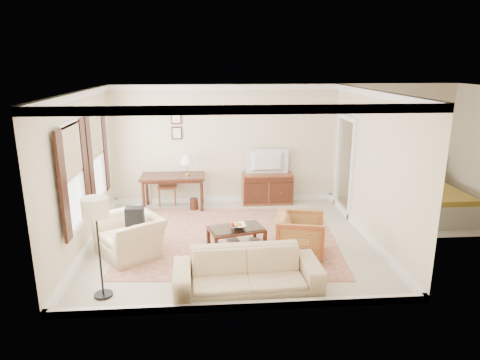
{
  "coord_description": "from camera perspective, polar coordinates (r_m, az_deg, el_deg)",
  "views": [
    {
      "loc": [
        -0.43,
        -7.82,
        3.41
      ],
      "look_at": [
        0.2,
        0.3,
        1.15
      ],
      "focal_mm": 32.0,
      "sensor_mm": 36.0,
      "label": 1
    }
  ],
  "objects": [
    {
      "name": "annex_bedroom",
      "position": [
        10.68,
        23.24,
        -2.49
      ],
      "size": [
        3.0,
        2.7,
        2.9
      ],
      "color": "beige",
      "rests_on": "ground"
    },
    {
      "name": "fruit_bowl",
      "position": [
        7.97,
        -0.25,
        -6.08
      ],
      "size": [
        0.42,
        0.42,
        0.1
      ],
      "primitive_type": "imported",
      "color": "silver",
      "rests_on": "coffee_table"
    },
    {
      "name": "sofa",
      "position": [
        6.59,
        0.98,
        -11.34
      ],
      "size": [
        2.25,
        0.75,
        0.87
      ],
      "primitive_type": "imported",
      "rotation": [
        0.0,
        0.0,
        0.04
      ],
      "color": "#CEB38B",
      "rests_on": "room_shell"
    },
    {
      "name": "tv",
      "position": [
        10.36,
        3.75,
        3.46
      ],
      "size": [
        0.98,
        0.57,
        0.13
      ],
      "primitive_type": "imported",
      "rotation": [
        0.0,
        0.0,
        3.14
      ],
      "color": "black",
      "rests_on": "sideboard"
    },
    {
      "name": "backpack",
      "position": [
        7.9,
        -13.85,
        -4.73
      ],
      "size": [
        0.37,
        0.39,
        0.4
      ],
      "primitive_type": "cube",
      "rotation": [
        0.0,
        0.0,
        -0.89
      ],
      "color": "black",
      "rests_on": "club_armchair"
    },
    {
      "name": "room_shell",
      "position": [
        7.89,
        -1.29,
        8.67
      ],
      "size": [
        5.51,
        5.01,
        2.91
      ],
      "color": "beige",
      "rests_on": "ground"
    },
    {
      "name": "floor_lamp",
      "position": [
        6.45,
        -18.67,
        -4.42
      ],
      "size": [
        0.38,
        0.38,
        1.55
      ],
      "color": "black",
      "rests_on": "room_shell"
    },
    {
      "name": "desk_chair",
      "position": [
        10.64,
        -9.65,
        -0.44
      ],
      "size": [
        0.46,
        0.46,
        1.05
      ],
      "primitive_type": null,
      "rotation": [
        0.0,
        0.0,
        -0.03
      ],
      "color": "brown",
      "rests_on": "room_shell"
    },
    {
      "name": "writing_desk",
      "position": [
        10.24,
        -8.92,
        0.03
      ],
      "size": [
        1.5,
        0.75,
        0.82
      ],
      "color": "#3E1D11",
      "rests_on": "room_shell"
    },
    {
      "name": "rug",
      "position": [
        8.62,
        -1.21,
        -7.75
      ],
      "size": [
        4.37,
        3.84,
        0.01
      ],
      "primitive_type": "cube",
      "rotation": [
        0.0,
        0.0,
        -0.08
      ],
      "color": "maroon",
      "rests_on": "room_shell"
    },
    {
      "name": "doorway",
      "position": [
        10.11,
        13.79,
        1.7
      ],
      "size": [
        0.1,
        1.12,
        2.25
      ],
      "primitive_type": null,
      "color": "white",
      "rests_on": "room_shell"
    },
    {
      "name": "book_b",
      "position": [
        8.1,
        1.25,
        -8.11
      ],
      "size": [
        0.28,
        0.06,
        0.38
      ],
      "primitive_type": "imported",
      "rotation": [
        0.0,
        0.0,
        -0.11
      ],
      "color": "brown",
      "rests_on": "coffee_table"
    },
    {
      "name": "framed_prints",
      "position": [
        10.42,
        -8.47,
        7.23
      ],
      "size": [
        0.25,
        0.04,
        0.68
      ],
      "primitive_type": null,
      "color": "#3E1D11",
      "rests_on": "room_shell"
    },
    {
      "name": "club_armchair",
      "position": [
        8.02,
        -14.5,
        -6.36
      ],
      "size": [
        1.24,
        1.34,
        0.98
      ],
      "primitive_type": "imported",
      "rotation": [
        0.0,
        0.0,
        -0.95
      ],
      "color": "#CEB38B",
      "rests_on": "room_shell"
    },
    {
      "name": "coffee_table",
      "position": [
        8.06,
        -0.49,
        -7.02
      ],
      "size": [
        1.12,
        0.83,
        0.43
      ],
      "rotation": [
        0.0,
        0.0,
        0.26
      ],
      "color": "#3E1D11",
      "rests_on": "room_shell"
    },
    {
      "name": "sideboard",
      "position": [
        10.6,
        3.66,
        -1.13
      ],
      "size": [
        1.23,
        0.47,
        0.76
      ],
      "primitive_type": "cube",
      "color": "brown",
      "rests_on": "room_shell"
    },
    {
      "name": "striped_armchair",
      "position": [
        7.82,
        8.07,
        -7.09
      ],
      "size": [
        0.94,
        0.98,
        0.85
      ],
      "primitive_type": "imported",
      "rotation": [
        0.0,
        0.0,
        1.34
      ],
      "color": "#974321",
      "rests_on": "room_shell"
    },
    {
      "name": "window_front",
      "position": [
        7.7,
        -21.44,
        0.43
      ],
      "size": [
        0.12,
        1.56,
        1.8
      ],
      "primitive_type": null,
      "color": "#CCB284",
      "rests_on": "room_shell"
    },
    {
      "name": "desk_lamp",
      "position": [
        10.13,
        -7.07,
        2.03
      ],
      "size": [
        0.32,
        0.32,
        0.5
      ],
      "primitive_type": null,
      "color": "silver",
      "rests_on": "writing_desk"
    },
    {
      "name": "book_a",
      "position": [
        8.11,
        -1.75,
        -8.06
      ],
      "size": [
        0.28,
        0.11,
        0.38
      ],
      "primitive_type": "imported",
      "rotation": [
        0.0,
        0.0,
        0.29
      ],
      "color": "brown",
      "rests_on": "coffee_table"
    },
    {
      "name": "window_rear",
      "position": [
        9.2,
        -18.65,
        3.02
      ],
      "size": [
        0.12,
        1.56,
        1.8
      ],
      "primitive_type": null,
      "color": "#CCB284",
      "rests_on": "room_shell"
    }
  ]
}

